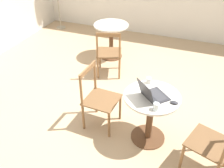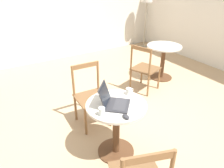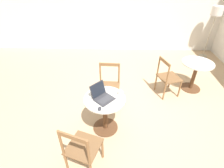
{
  "view_description": "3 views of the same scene",
  "coord_description": "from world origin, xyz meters",
  "px_view_note": "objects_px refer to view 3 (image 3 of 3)",
  "views": [
    {
      "loc": [
        -2.96,
        -0.98,
        2.64
      ],
      "look_at": [
        -0.27,
        0.05,
        0.67
      ],
      "focal_mm": 40.0,
      "sensor_mm": 36.0,
      "label": 1
    },
    {
      "loc": [
        -1.62,
        -2.36,
        2.13
      ],
      "look_at": [
        -0.13,
        0.03,
        0.67
      ],
      "focal_mm": 35.0,
      "sensor_mm": 36.0,
      "label": 2
    },
    {
      "loc": [
        -0.24,
        -2.87,
        2.66
      ],
      "look_at": [
        -0.32,
        0.08,
        0.6
      ],
      "focal_mm": 28.0,
      "sensor_mm": 36.0,
      "label": 3
    }
  ],
  "objects_px": {
    "cafe_table_near": "(105,108)",
    "floor_lamp": "(217,14)",
    "chair_near_front": "(82,149)",
    "mouse": "(100,109)",
    "drinking_glass": "(89,100)",
    "chair_mid_left": "(167,77)",
    "laptop": "(102,96)",
    "mug": "(120,93)",
    "cafe_table_mid": "(196,71)",
    "chair_near_back": "(109,86)"
  },
  "relations": [
    {
      "from": "chair_mid_left",
      "to": "floor_lamp",
      "type": "xyz_separation_m",
      "value": [
        1.79,
        2.15,
        0.93
      ]
    },
    {
      "from": "mouse",
      "to": "drinking_glass",
      "type": "xyz_separation_m",
      "value": [
        -0.19,
        0.18,
        0.03
      ]
    },
    {
      "from": "chair_near_front",
      "to": "mug",
      "type": "height_order",
      "value": "chair_near_front"
    },
    {
      "from": "cafe_table_near",
      "to": "cafe_table_mid",
      "type": "distance_m",
      "value": 2.51
    },
    {
      "from": "cafe_table_mid",
      "to": "mug",
      "type": "bearing_deg",
      "value": -145.65
    },
    {
      "from": "chair_near_front",
      "to": "laptop",
      "type": "xyz_separation_m",
      "value": [
        0.24,
        0.8,
        0.33
      ]
    },
    {
      "from": "cafe_table_mid",
      "to": "drinking_glass",
      "type": "relative_size",
      "value": 7.95
    },
    {
      "from": "mug",
      "to": "chair_near_front",
      "type": "bearing_deg",
      "value": -120.64
    },
    {
      "from": "cafe_table_near",
      "to": "chair_near_back",
      "type": "height_order",
      "value": "chair_near_back"
    },
    {
      "from": "chair_mid_left",
      "to": "mug",
      "type": "xyz_separation_m",
      "value": [
        -1.12,
        -1.02,
        0.32
      ]
    },
    {
      "from": "cafe_table_mid",
      "to": "chair_near_front",
      "type": "bearing_deg",
      "value": -137.61
    },
    {
      "from": "chair_near_back",
      "to": "laptop",
      "type": "distance_m",
      "value": 0.84
    },
    {
      "from": "chair_near_front",
      "to": "floor_lamp",
      "type": "xyz_separation_m",
      "value": [
        3.45,
        4.09,
        0.93
      ]
    },
    {
      "from": "cafe_table_mid",
      "to": "mouse",
      "type": "bearing_deg",
      "value": -142.64
    },
    {
      "from": "chair_mid_left",
      "to": "mug",
      "type": "relative_size",
      "value": 8.57
    },
    {
      "from": "cafe_table_mid",
      "to": "mouse",
      "type": "xyz_separation_m",
      "value": [
        -2.16,
        -1.65,
        0.24
      ]
    },
    {
      "from": "cafe_table_mid",
      "to": "mug",
      "type": "distance_m",
      "value": 2.24
    },
    {
      "from": "chair_mid_left",
      "to": "drinking_glass",
      "type": "xyz_separation_m",
      "value": [
        -1.64,
        -1.24,
        0.33
      ]
    },
    {
      "from": "cafe_table_near",
      "to": "chair_near_back",
      "type": "bearing_deg",
      "value": 87.1
    },
    {
      "from": "floor_lamp",
      "to": "mug",
      "type": "distance_m",
      "value": 4.35
    },
    {
      "from": "cafe_table_near",
      "to": "drinking_glass",
      "type": "height_order",
      "value": "drinking_glass"
    },
    {
      "from": "cafe_table_near",
      "to": "floor_lamp",
      "type": "relative_size",
      "value": 0.46
    },
    {
      "from": "chair_mid_left",
      "to": "laptop",
      "type": "height_order",
      "value": "laptop"
    },
    {
      "from": "cafe_table_near",
      "to": "chair_near_front",
      "type": "distance_m",
      "value": 0.85
    },
    {
      "from": "chair_mid_left",
      "to": "chair_near_front",
      "type": "bearing_deg",
      "value": -130.66
    },
    {
      "from": "mug",
      "to": "cafe_table_near",
      "type": "bearing_deg",
      "value": -156.6
    },
    {
      "from": "mug",
      "to": "floor_lamp",
      "type": "bearing_deg",
      "value": 47.49
    },
    {
      "from": "chair_mid_left",
      "to": "laptop",
      "type": "distance_m",
      "value": 1.85
    },
    {
      "from": "mouse",
      "to": "drinking_glass",
      "type": "height_order",
      "value": "drinking_glass"
    },
    {
      "from": "floor_lamp",
      "to": "mouse",
      "type": "distance_m",
      "value": 4.86
    },
    {
      "from": "mug",
      "to": "cafe_table_mid",
      "type": "bearing_deg",
      "value": 34.35
    },
    {
      "from": "cafe_table_near",
      "to": "mug",
      "type": "height_order",
      "value": "mug"
    },
    {
      "from": "chair_near_front",
      "to": "mug",
      "type": "distance_m",
      "value": 1.11
    },
    {
      "from": "chair_near_front",
      "to": "floor_lamp",
      "type": "relative_size",
      "value": 0.58
    },
    {
      "from": "mouse",
      "to": "chair_near_front",
      "type": "bearing_deg",
      "value": -112.71
    },
    {
      "from": "mouse",
      "to": "drinking_glass",
      "type": "relative_size",
      "value": 1.07
    },
    {
      "from": "cafe_table_mid",
      "to": "mouse",
      "type": "relative_size",
      "value": 7.43
    },
    {
      "from": "chair_mid_left",
      "to": "floor_lamp",
      "type": "relative_size",
      "value": 0.58
    },
    {
      "from": "cafe_table_near",
      "to": "drinking_glass",
      "type": "bearing_deg",
      "value": -158.32
    },
    {
      "from": "cafe_table_mid",
      "to": "chair_mid_left",
      "type": "xyz_separation_m",
      "value": [
        -0.72,
        -0.23,
        -0.06
      ]
    },
    {
      "from": "drinking_glass",
      "to": "mouse",
      "type": "bearing_deg",
      "value": -43.35
    },
    {
      "from": "cafe_table_near",
      "to": "cafe_table_mid",
      "type": "xyz_separation_m",
      "value": [
        2.1,
        1.37,
        0.0
      ]
    },
    {
      "from": "laptop",
      "to": "mug",
      "type": "distance_m",
      "value": 0.32
    },
    {
      "from": "cafe_table_near",
      "to": "chair_mid_left",
      "type": "xyz_separation_m",
      "value": [
        1.38,
        1.14,
        -0.06
      ]
    },
    {
      "from": "drinking_glass",
      "to": "chair_near_front",
      "type": "bearing_deg",
      "value": -92.24
    },
    {
      "from": "cafe_table_near",
      "to": "cafe_table_mid",
      "type": "height_order",
      "value": "same"
    },
    {
      "from": "floor_lamp",
      "to": "chair_mid_left",
      "type": "bearing_deg",
      "value": -129.72
    },
    {
      "from": "mouse",
      "to": "cafe_table_mid",
      "type": "bearing_deg",
      "value": 37.36
    },
    {
      "from": "laptop",
      "to": "chair_near_front",
      "type": "bearing_deg",
      "value": -106.91
    },
    {
      "from": "drinking_glass",
      "to": "cafe_table_near",
      "type": "bearing_deg",
      "value": 21.68
    }
  ]
}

